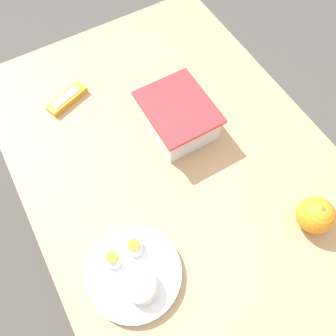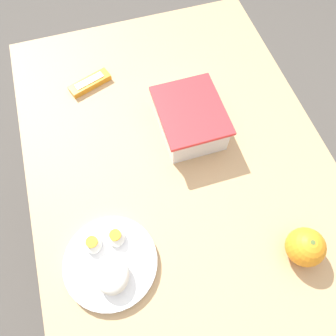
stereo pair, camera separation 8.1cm
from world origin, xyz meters
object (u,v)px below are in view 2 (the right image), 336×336
object	(u,v)px
food_container	(190,121)
candy_bar	(90,83)
rice_plate	(110,263)
orange_fruit	(305,247)

from	to	relation	value
food_container	candy_bar	world-z (taller)	food_container
food_container	rice_plate	size ratio (longest dim) A/B	0.95
food_container	orange_fruit	world-z (taller)	food_container
candy_bar	orange_fruit	bearing A→B (deg)	30.38
food_container	orange_fruit	xyz separation A→B (m)	(0.39, 0.13, 0.00)
food_container	orange_fruit	distance (m)	0.41
orange_fruit	rice_plate	world-z (taller)	orange_fruit
orange_fruit	candy_bar	xyz separation A→B (m)	(-0.62, -0.36, -0.03)
orange_fruit	rice_plate	distance (m)	0.43
food_container	candy_bar	xyz separation A→B (m)	(-0.23, -0.23, -0.03)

